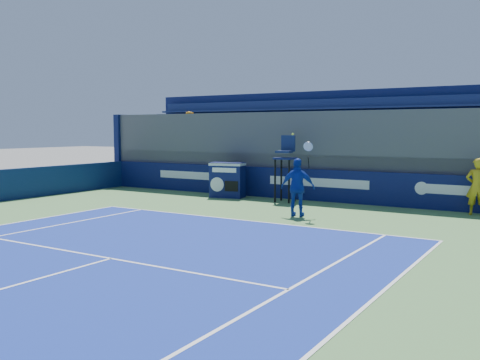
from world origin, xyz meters
The scene contains 6 objects.
ball_person centered at (5.58, 16.58, 0.91)m, with size 0.66×0.43×1.80m, color gold.
back_hoarding centered at (0.00, 17.10, 0.60)m, with size 20.40×0.21×1.20m.
match_clock centered at (-3.49, 16.19, 0.74)m, with size 1.44×0.97×1.40m.
umpire_chair centered at (-0.93, 16.22, 1.53)m, with size 0.74×0.74×2.48m.
tennis_player centered at (0.91, 13.41, 0.92)m, with size 1.13×0.67×2.57m.
stadium_seating centered at (-0.01, 19.15, 1.83)m, with size 21.00×4.05×4.40m.
Camera 1 is at (8.01, -1.44, 2.68)m, focal length 40.00 mm.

